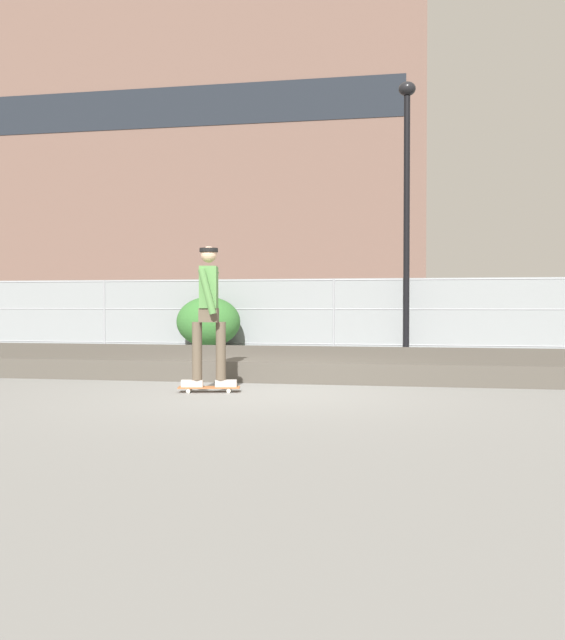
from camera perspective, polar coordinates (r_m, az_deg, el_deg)
name	(u,v)px	position (r m, az deg, el deg)	size (l,w,h in m)	color
ground_plane	(259,391)	(9.00, -1.94, -5.99)	(120.00, 120.00, 0.00)	slate
gravel_berm	(294,362)	(11.74, 0.93, -3.52)	(17.51, 3.92, 0.31)	#4C473F
skateboard	(209,388)	(8.95, -6.17, -5.67)	(0.82, 0.35, 0.07)	#9E5B33
skater	(209,307)	(8.88, -6.19, 1.13)	(0.73, 0.61, 1.83)	#B2ADA8
chain_fence	(334,312)	(18.57, 4.32, 0.66)	(26.70, 0.06, 1.85)	gray
street_lamp	(407,183)	(18.28, 10.37, 11.19)	(0.44, 0.44, 6.90)	black
parked_car_near	(257,314)	(22.07, -2.19, 0.52)	(4.46, 2.07, 1.66)	maroon
parked_car_mid	(436,314)	(21.54, 12.76, 0.47)	(4.53, 2.21, 1.66)	#474C54
library_building	(207,166)	(49.35, -6.35, 12.67)	(29.95, 11.14, 21.73)	brown
shrub_left	(208,322)	(18.52, -6.23, -0.15)	(1.75, 1.43, 1.35)	#336B2D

